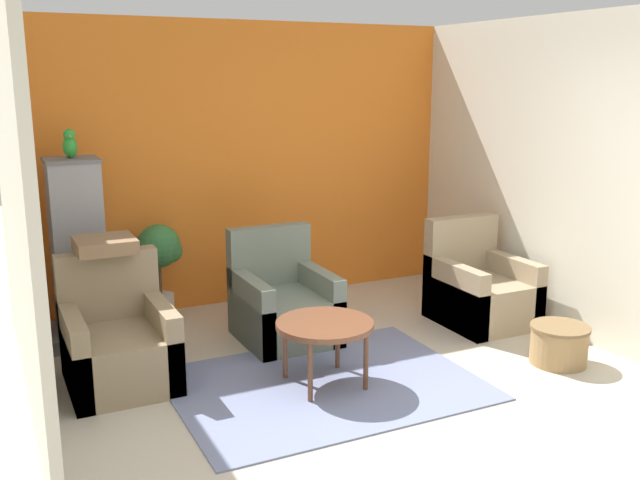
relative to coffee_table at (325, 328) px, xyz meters
name	(u,v)px	position (x,y,z in m)	size (l,w,h in m)	color
ground_plane	(438,446)	(0.22, -1.08, -0.43)	(20.00, 20.00, 0.00)	beige
wall_back_accent	(245,165)	(0.22, 2.19, 0.90)	(4.33, 0.06, 2.67)	orange
wall_left	(15,211)	(-1.91, 0.54, 0.90)	(0.06, 3.24, 2.67)	beige
wall_right	(537,172)	(2.36, 0.54, 0.90)	(0.06, 3.24, 2.67)	beige
area_rug	(325,384)	(0.00, 0.00, -0.43)	(2.14, 1.60, 0.01)	slate
coffee_table	(325,328)	(0.00, 0.00, 0.00)	(0.70, 0.70, 0.48)	brown
armchair_left	(118,346)	(-1.31, 0.68, -0.15)	(0.73, 0.82, 0.92)	#8E7A5B
armchair_right	(479,291)	(1.85, 0.61, -0.15)	(0.73, 0.82, 0.92)	#9E896B
armchair_middle	(283,306)	(0.10, 0.99, -0.15)	(0.73, 0.82, 0.92)	slate
birdcage	(79,258)	(-1.42, 1.69, 0.28)	(0.57, 0.57, 1.53)	slate
parrot	(70,145)	(-1.42, 1.69, 1.21)	(0.11, 0.20, 0.24)	green
potted_plant	(159,257)	(-0.72, 1.86, 0.17)	(0.42, 0.39, 0.90)	beige
wicker_basket	(559,343)	(1.80, -0.43, -0.27)	(0.45, 0.45, 0.30)	#A37F51
throw_pillow	(105,245)	(-1.31, 0.98, 0.53)	(0.42, 0.42, 0.10)	#846647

